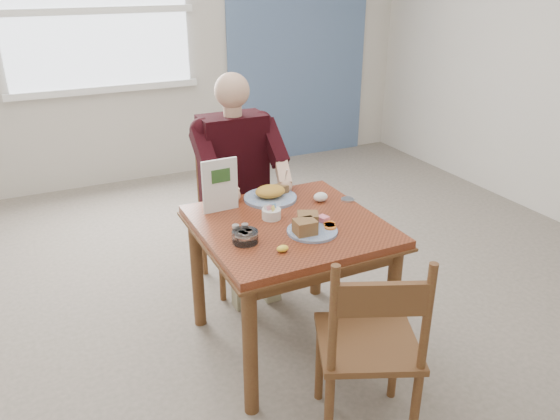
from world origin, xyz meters
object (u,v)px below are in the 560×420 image
diner (238,169)px  chair_near (370,347)px  table (289,242)px  chair_far (234,213)px  near_plate (310,226)px  far_plate (271,194)px

diner → chair_near: bearing=-89.5°
table → chair_far: bearing=90.0°
near_plate → diner: bearing=92.7°
table → far_plate: size_ratio=2.72×
diner → near_plate: 0.85m
near_plate → far_plate: bearing=89.6°
chair_near → diner: bearing=90.5°
table → diner: (0.00, 0.71, 0.17)m
table → chair_far: 0.81m
diner → far_plate: size_ratio=4.09×
diner → table: bearing=-90.0°
chair_near → far_plate: bearing=88.4°
chair_far → near_plate: (0.04, -0.94, 0.30)m
table → diner: bearing=90.0°
near_plate → chair_near: bearing=-92.6°
diner → chair_far: bearing=90.0°
table → far_plate: (0.04, 0.32, 0.14)m
chair_far → far_plate: 0.57m
chair_far → far_plate: chair_far is taller
chair_near → near_plate: chair_near is taller
chair_far → chair_near: bearing=-89.5°
table → far_plate: far_plate is taller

